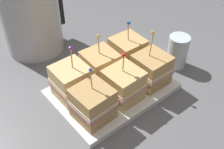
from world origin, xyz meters
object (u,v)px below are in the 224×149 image
(sandwich_front_left, at_px, (93,104))
(sandwich_back_left, at_px, (71,82))
(serving_platter, at_px, (112,90))
(drinking_glass, at_px, (178,52))
(sandwich_front_right, at_px, (151,69))
(sandwich_back_right, at_px, (128,53))
(sandwich_back_center, at_px, (101,66))
(kettle_steel, at_px, (31,17))
(sandwich_front_center, at_px, (123,85))

(sandwich_front_left, distance_m, sandwich_back_left, 0.10)
(serving_platter, xyz_separation_m, drinking_glass, (0.24, -0.03, 0.05))
(serving_platter, height_order, drinking_glass, drinking_glass)
(sandwich_front_right, bearing_deg, drinking_glass, 6.78)
(serving_platter, distance_m, sandwich_front_left, 0.13)
(sandwich_back_right, xyz_separation_m, drinking_glass, (0.14, -0.09, -0.01))
(sandwich_back_center, height_order, kettle_steel, kettle_steel)
(serving_platter, height_order, kettle_steel, kettle_steel)
(sandwich_front_center, bearing_deg, sandwich_front_left, -178.11)
(sandwich_front_center, height_order, sandwich_front_right, sandwich_front_right)
(sandwich_front_right, bearing_deg, kettle_steel, 112.65)
(serving_platter, relative_size, kettle_steel, 1.28)
(sandwich_front_center, distance_m, sandwich_back_right, 0.15)
(sandwich_back_right, bearing_deg, sandwich_front_right, -89.64)
(sandwich_back_right, height_order, drinking_glass, sandwich_back_right)
(sandwich_front_left, bearing_deg, sandwich_front_center, 1.89)
(sandwich_front_right, xyz_separation_m, kettle_steel, (-0.17, 0.40, 0.06))
(sandwich_back_left, distance_m, kettle_steel, 0.31)
(serving_platter, bearing_deg, sandwich_back_left, 154.39)
(drinking_glass, bearing_deg, sandwich_front_right, -173.22)
(serving_platter, height_order, sandwich_front_center, sandwich_front_center)
(sandwich_back_left, bearing_deg, drinking_glass, -13.50)
(sandwich_back_left, relative_size, drinking_glass, 1.51)
(sandwich_front_right, height_order, sandwich_back_center, sandwich_front_right)
(sandwich_back_left, height_order, sandwich_back_center, sandwich_back_left)
(sandwich_back_left, xyz_separation_m, kettle_steel, (0.04, 0.30, 0.05))
(serving_platter, relative_size, sandwich_front_center, 2.22)
(sandwich_front_right, distance_m, sandwich_back_left, 0.23)
(sandwich_front_left, relative_size, sandwich_front_right, 0.90)
(sandwich_front_center, xyz_separation_m, kettle_steel, (-0.06, 0.40, 0.06))
(drinking_glass, bearing_deg, sandwich_front_center, -176.48)
(kettle_steel, height_order, drinking_glass, kettle_steel)
(sandwich_front_center, xyz_separation_m, sandwich_back_right, (0.11, 0.10, 0.00))
(sandwich_front_center, relative_size, kettle_steel, 0.58)
(serving_platter, height_order, sandwich_front_right, sandwich_front_right)
(kettle_steel, bearing_deg, sandwich_back_left, -98.05)
(sandwich_back_center, bearing_deg, kettle_steel, 102.01)
(sandwich_front_left, distance_m, drinking_glass, 0.35)
(sandwich_back_right, relative_size, drinking_glass, 1.45)
(sandwich_back_left, distance_m, drinking_glass, 0.36)
(sandwich_front_left, height_order, sandwich_back_left, sandwich_back_left)
(sandwich_back_right, distance_m, drinking_glass, 0.16)
(sandwich_front_left, xyz_separation_m, kettle_steel, (0.05, 0.40, 0.06))
(sandwich_back_center, xyz_separation_m, drinking_glass, (0.24, -0.09, -0.01))
(sandwich_front_left, xyz_separation_m, sandwich_back_left, (0.00, 0.10, 0.00))
(sandwich_front_right, xyz_separation_m, sandwich_back_center, (-0.10, 0.10, -0.00))
(sandwich_front_center, relative_size, sandwich_front_right, 0.88)
(sandwich_back_center, bearing_deg, sandwich_back_left, -177.25)
(serving_platter, bearing_deg, sandwich_front_center, -93.47)
(kettle_steel, bearing_deg, sandwich_back_right, -60.83)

